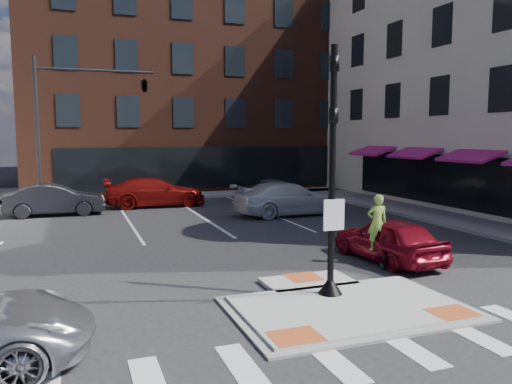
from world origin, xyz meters
name	(u,v)px	position (x,y,z in m)	size (l,w,h in m)	color
ground	(338,303)	(0.00, 0.00, 0.00)	(120.00, 120.00, 0.00)	#28282B
refuge_island	(344,305)	(0.00, -0.26, 0.05)	(5.40, 4.65, 0.13)	gray
sidewalk_e	(429,214)	(10.80, 10.00, 0.07)	(3.00, 24.00, 0.15)	gray
sidewalk_n	(214,194)	(3.00, 22.00, 0.07)	(26.00, 3.00, 0.15)	gray
building_n	(182,90)	(3.00, 31.99, 7.80)	(24.40, 18.40, 15.50)	#4A2317
building_far_left	(88,126)	(-4.00, 52.00, 5.00)	(10.00, 12.00, 10.00)	slate
building_far_right	(193,120)	(9.00, 54.00, 6.00)	(12.00, 12.00, 12.00)	brown
signal_pole	(332,204)	(0.00, 0.40, 2.36)	(0.60, 0.60, 5.98)	black
mast_arm_signal	(117,94)	(-3.47, 18.00, 6.21)	(6.10, 2.24, 8.00)	black
red_sedan	(388,239)	(3.50, 3.02, 0.71)	(1.67, 4.15, 1.41)	maroon
white_pickup	(289,199)	(4.28, 12.58, 0.82)	(2.29, 5.64, 1.64)	silver
bg_car_dark	(55,200)	(-6.77, 16.51, 0.78)	(1.65, 4.74, 1.56)	#232328
bg_car_silver	(270,188)	(5.85, 19.02, 0.66)	(1.55, 3.85, 1.31)	#B2B4BA
bg_car_red	(155,192)	(-1.57, 17.96, 0.81)	(2.27, 5.58, 1.62)	maroon
cyclist	(377,241)	(2.92, 2.80, 0.74)	(0.99, 1.83, 2.19)	#3F3F44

